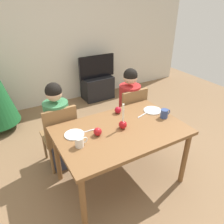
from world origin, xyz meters
TOP-DOWN VIEW (x-y plane):
  - ground_plane at (0.00, 0.00)m, footprint 7.68×7.68m
  - back_wall at (0.00, 2.60)m, footprint 6.40×0.10m
  - dining_table at (0.00, 0.00)m, footprint 1.40×0.90m
  - chair_left at (-0.52, 0.61)m, footprint 0.40×0.40m
  - chair_right at (0.54, 0.61)m, footprint 0.40×0.40m
  - person_left_child at (-0.52, 0.64)m, footprint 0.30×0.30m
  - person_right_child at (0.54, 0.64)m, footprint 0.30×0.30m
  - tv_stand at (0.84, 2.30)m, footprint 0.64×0.40m
  - tv at (0.84, 2.30)m, footprint 0.79×0.05m
  - candle_centerpiece at (0.03, 0.01)m, footprint 0.09×0.09m
  - plate_left at (-0.48, 0.15)m, footprint 0.21×0.21m
  - plate_right at (0.57, 0.16)m, footprint 0.22×0.22m
  - mug_left at (-0.50, -0.05)m, footprint 0.13×0.08m
  - mug_right at (0.58, -0.03)m, footprint 0.14×0.09m
  - fork_left at (-0.31, 0.14)m, footprint 0.18×0.02m
  - fork_right at (0.39, 0.13)m, footprint 0.18×0.06m
  - apple_near_candle at (-0.27, 0.03)m, footprint 0.09×0.09m
  - apple_by_left_plate at (0.16, 0.33)m, footprint 0.08×0.08m

SIDE VIEW (x-z plane):
  - ground_plane at x=0.00m, z-range 0.00..0.00m
  - tv_stand at x=0.84m, z-range 0.00..0.48m
  - chair_left at x=-0.52m, z-range 0.06..0.96m
  - chair_right at x=0.54m, z-range 0.06..0.96m
  - person_left_child at x=-0.52m, z-range -0.02..1.16m
  - person_right_child at x=0.54m, z-range -0.02..1.16m
  - dining_table at x=0.00m, z-range 0.29..1.04m
  - tv at x=0.84m, z-range 0.48..0.94m
  - fork_left at x=-0.31m, z-range 0.75..0.76m
  - fork_right at x=0.39m, z-range 0.75..0.76m
  - plate_left at x=-0.48m, z-range 0.75..0.76m
  - plate_right at x=0.57m, z-range 0.75..0.76m
  - apple_by_left_plate at x=0.16m, z-range 0.75..0.83m
  - apple_near_candle at x=-0.27m, z-range 0.75..0.84m
  - mug_left at x=-0.50m, z-range 0.75..0.85m
  - mug_right at x=0.58m, z-range 0.75..0.85m
  - candle_centerpiece at x=0.03m, z-range 0.66..0.96m
  - back_wall at x=0.00m, z-range 0.00..2.60m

